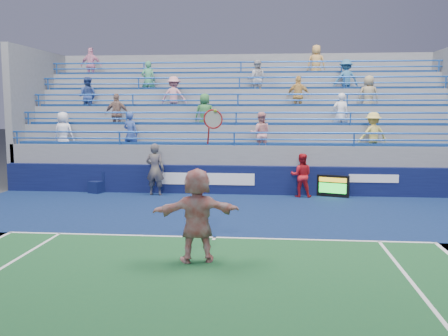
# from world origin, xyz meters

# --- Properties ---
(ground) EXTENTS (120.00, 120.00, 0.00)m
(ground) POSITION_xyz_m (0.00, 0.00, 0.00)
(ground) COLOR #333538
(sponsor_wall) EXTENTS (18.00, 0.32, 1.10)m
(sponsor_wall) POSITION_xyz_m (0.00, 6.50, 0.55)
(sponsor_wall) COLOR #0A1039
(sponsor_wall) RESTS_ON ground
(bleacher_stand) EXTENTS (18.00, 5.60, 6.13)m
(bleacher_stand) POSITION_xyz_m (-0.00, 10.27, 1.55)
(bleacher_stand) COLOR slate
(bleacher_stand) RESTS_ON ground
(serve_speed_board) EXTENTS (1.16, 0.52, 0.82)m
(serve_speed_board) POSITION_xyz_m (3.71, 6.20, 0.41)
(serve_speed_board) COLOR black
(serve_speed_board) RESTS_ON ground
(judge_chair) EXTENTS (0.60, 0.62, 0.83)m
(judge_chair) POSITION_xyz_m (-5.33, 6.24, 0.27)
(judge_chair) COLOR #0D153E
(judge_chair) RESTS_ON ground
(tennis_player) EXTENTS (1.99, 1.05, 3.29)m
(tennis_player) POSITION_xyz_m (-0.15, -1.95, 1.03)
(tennis_player) COLOR silver
(tennis_player) RESTS_ON ground
(line_judge) EXTENTS (0.77, 0.56, 1.98)m
(line_judge) POSITION_xyz_m (-2.93, 5.95, 0.99)
(line_judge) COLOR #15173A
(line_judge) RESTS_ON ground
(ball_girl) EXTENTS (0.82, 0.65, 1.63)m
(ball_girl) POSITION_xyz_m (2.53, 6.10, 0.81)
(ball_girl) COLOR red
(ball_girl) RESTS_ON ground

